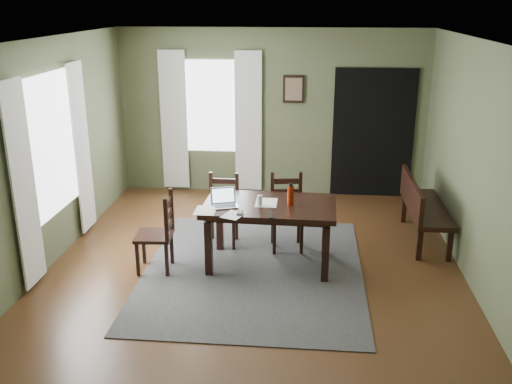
# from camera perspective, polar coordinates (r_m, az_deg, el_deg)

# --- Properties ---
(ground) EXTENTS (5.00, 6.00, 0.01)m
(ground) POSITION_cam_1_polar(r_m,az_deg,el_deg) (6.97, -0.24, -7.85)
(ground) COLOR #492C16
(room_shell) EXTENTS (5.02, 6.02, 2.71)m
(room_shell) POSITION_cam_1_polar(r_m,az_deg,el_deg) (6.37, -0.26, 6.84)
(room_shell) COLOR #515B3B
(room_shell) RESTS_ON ground
(rug) EXTENTS (2.60, 3.20, 0.01)m
(rug) POSITION_cam_1_polar(r_m,az_deg,el_deg) (6.97, -0.24, -7.77)
(rug) COLOR #3A3A3A
(rug) RESTS_ON ground
(dining_table) EXTENTS (1.59, 0.98, 0.79)m
(dining_table) POSITION_cam_1_polar(r_m,az_deg,el_deg) (6.84, 1.37, -1.97)
(dining_table) COLOR black
(dining_table) RESTS_ON rug
(chair_end) EXTENTS (0.45, 0.45, 0.97)m
(chair_end) POSITION_cam_1_polar(r_m,az_deg,el_deg) (6.88, -9.74, -4.11)
(chair_end) COLOR black
(chair_end) RESTS_ON rug
(chair_back_left) EXTENTS (0.42, 0.42, 0.94)m
(chair_back_left) POSITION_cam_1_polar(r_m,az_deg,el_deg) (7.55, -3.32, -1.89)
(chair_back_left) COLOR black
(chair_back_left) RESTS_ON rug
(chair_back_right) EXTENTS (0.48, 0.48, 0.98)m
(chair_back_right) POSITION_cam_1_polar(r_m,az_deg,el_deg) (7.41, 3.10, -2.10)
(chair_back_right) COLOR black
(chair_back_right) RESTS_ON rug
(bench) EXTENTS (0.49, 1.51, 0.85)m
(bench) POSITION_cam_1_polar(r_m,az_deg,el_deg) (7.94, 16.19, -1.21)
(bench) COLOR black
(bench) RESTS_ON ground
(laptop) EXTENTS (0.36, 0.32, 0.20)m
(laptop) POSITION_cam_1_polar(r_m,az_deg,el_deg) (6.75, -3.21, -0.92)
(laptop) COLOR #B7B7BC
(laptop) RESTS_ON dining_table
(computer_mouse) EXTENTS (0.07, 0.11, 0.03)m
(computer_mouse) POSITION_cam_1_polar(r_m,az_deg,el_deg) (6.46, -1.62, -2.16)
(computer_mouse) COLOR #3F3F42
(computer_mouse) RESTS_ON dining_table
(tv_remote) EXTENTS (0.07, 0.17, 0.02)m
(tv_remote) POSITION_cam_1_polar(r_m,az_deg,el_deg) (6.41, 1.49, -2.42)
(tv_remote) COLOR black
(tv_remote) RESTS_ON dining_table
(drinking_glass) EXTENTS (0.08, 0.08, 0.13)m
(drinking_glass) POSITION_cam_1_polar(r_m,az_deg,el_deg) (6.71, 0.38, -0.88)
(drinking_glass) COLOR silver
(drinking_glass) RESTS_ON dining_table
(water_bottle) EXTENTS (0.10, 0.10, 0.26)m
(water_bottle) POSITION_cam_1_polar(r_m,az_deg,el_deg) (6.75, 3.47, -0.30)
(water_bottle) COLOR #9D2A0C
(water_bottle) RESTS_ON dining_table
(paper_a) EXTENTS (0.24, 0.32, 0.00)m
(paper_a) POSITION_cam_1_polar(r_m,az_deg,el_deg) (6.62, -5.07, -1.85)
(paper_a) COLOR white
(paper_a) RESTS_ON dining_table
(paper_c) EXTENTS (0.26, 0.34, 0.00)m
(paper_c) POSITION_cam_1_polar(r_m,az_deg,el_deg) (6.84, 1.03, -1.07)
(paper_c) COLOR white
(paper_c) RESTS_ON dining_table
(paper_e) EXTENTS (0.29, 0.33, 0.00)m
(paper_e) POSITION_cam_1_polar(r_m,az_deg,el_deg) (6.46, -2.28, -2.31)
(paper_e) COLOR white
(paper_e) RESTS_ON dining_table
(window_left) EXTENTS (0.01, 1.30, 1.70)m
(window_left) POSITION_cam_1_polar(r_m,az_deg,el_deg) (7.31, -19.81, 4.43)
(window_left) COLOR white
(window_left) RESTS_ON ground
(window_back) EXTENTS (1.00, 0.01, 1.50)m
(window_back) POSITION_cam_1_polar(r_m,az_deg,el_deg) (9.47, -4.54, 8.54)
(window_back) COLOR white
(window_back) RESTS_ON ground
(curtain_left_near) EXTENTS (0.03, 0.48, 2.30)m
(curtain_left_near) POSITION_cam_1_polar(r_m,az_deg,el_deg) (6.65, -22.23, 0.55)
(curtain_left_near) COLOR silver
(curtain_left_near) RESTS_ON ground
(curtain_left_far) EXTENTS (0.03, 0.48, 2.30)m
(curtain_left_far) POSITION_cam_1_polar(r_m,az_deg,el_deg) (8.08, -17.04, 4.18)
(curtain_left_far) COLOR silver
(curtain_left_far) RESTS_ON ground
(curtain_back_left) EXTENTS (0.44, 0.03, 2.30)m
(curtain_back_left) POSITION_cam_1_polar(r_m,az_deg,el_deg) (9.61, -8.21, 7.05)
(curtain_back_left) COLOR silver
(curtain_back_left) RESTS_ON ground
(curtain_back_right) EXTENTS (0.44, 0.03, 2.30)m
(curtain_back_right) POSITION_cam_1_polar(r_m,az_deg,el_deg) (9.40, -0.78, 6.97)
(curtain_back_right) COLOR silver
(curtain_back_right) RESTS_ON ground
(framed_picture) EXTENTS (0.34, 0.03, 0.44)m
(framed_picture) POSITION_cam_1_polar(r_m,az_deg,el_deg) (9.28, 3.78, 10.23)
(framed_picture) COLOR black
(framed_picture) RESTS_ON ground
(doorway_back) EXTENTS (1.30, 0.03, 2.10)m
(doorway_back) POSITION_cam_1_polar(r_m,az_deg,el_deg) (9.46, 11.62, 5.74)
(doorway_back) COLOR black
(doorway_back) RESTS_ON ground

